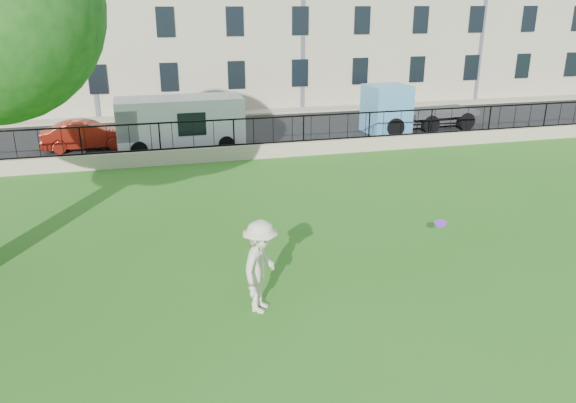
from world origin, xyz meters
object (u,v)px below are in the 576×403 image
object	(u,v)px
frisbee	(440,223)
white_van	(180,124)
blue_truck	(418,107)
man	(261,267)
red_sedan	(87,135)

from	to	relation	value
frisbee	white_van	bearing A→B (deg)	108.12
white_van	blue_truck	bearing A→B (deg)	3.63
blue_truck	man	bearing A→B (deg)	-131.74
red_sedan	blue_truck	size ratio (longest dim) A/B	0.69
red_sedan	blue_truck	world-z (taller)	blue_truck
man	blue_truck	world-z (taller)	blue_truck
red_sedan	man	bearing A→B (deg)	-166.67
man	white_van	xyz separation A→B (m)	(-0.53, 14.59, 0.13)
red_sedan	blue_truck	bearing A→B (deg)	-93.09
man	red_sedan	bearing A→B (deg)	48.39
white_van	frisbee	bearing A→B (deg)	-72.91
man	white_van	world-z (taller)	white_van
man	white_van	distance (m)	14.60
blue_truck	red_sedan	bearing A→B (deg)	174.72
frisbee	red_sedan	bearing A→B (deg)	119.59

